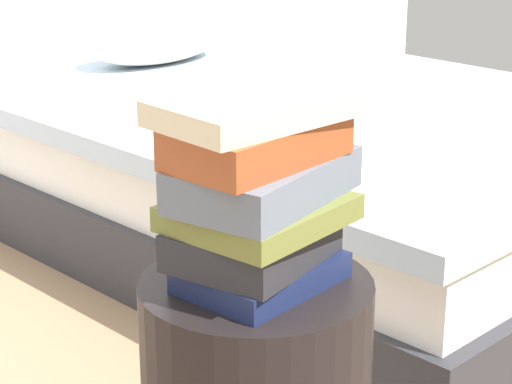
{
  "coord_description": "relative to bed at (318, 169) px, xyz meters",
  "views": [
    {
      "loc": [
        -1.02,
        -0.89,
        1.18
      ],
      "look_at": [
        0.0,
        0.0,
        0.71
      ],
      "focal_mm": 68.28,
      "sensor_mm": 36.0,
      "label": 1
    }
  ],
  "objects": [
    {
      "name": "book_slate",
      "position": [
        -1.31,
        -0.89,
        0.49
      ],
      "size": [
        0.3,
        0.21,
        0.06
      ],
      "primitive_type": "cube",
      "rotation": [
        0.0,
        0.0,
        0.13
      ],
      "color": "slate",
      "rests_on": "book_olive"
    },
    {
      "name": "book_charcoal",
      "position": [
        -1.33,
        -0.89,
        0.4
      ],
      "size": [
        0.25,
        0.21,
        0.06
      ],
      "primitive_type": "cube",
      "rotation": [
        0.0,
        0.0,
        0.14
      ],
      "color": "#28282D",
      "rests_on": "book_navy"
    },
    {
      "name": "book_navy",
      "position": [
        -1.32,
        -0.9,
        0.35
      ],
      "size": [
        0.23,
        0.17,
        0.04
      ],
      "primitive_type": "cube",
      "rotation": [
        0.0,
        0.0,
        0.0
      ],
      "color": "#19234C",
      "rests_on": "side_table"
    },
    {
      "name": "bed",
      "position": [
        0.0,
        0.0,
        0.0
      ],
      "size": [
        1.67,
        2.1,
        0.62
      ],
      "rotation": [
        0.0,
        0.0,
        -0.07
      ],
      "color": "#2D2D33",
      "rests_on": "ground_plane"
    },
    {
      "name": "book_rust",
      "position": [
        -1.33,
        -0.89,
        0.55
      ],
      "size": [
        0.26,
        0.16,
        0.06
      ],
      "primitive_type": "cube",
      "rotation": [
        0.0,
        0.0,
        0.0
      ],
      "color": "#994723",
      "rests_on": "book_slate"
    },
    {
      "name": "book_olive",
      "position": [
        -1.32,
        -0.89,
        0.44
      ],
      "size": [
        0.25,
        0.22,
        0.04
      ],
      "primitive_type": "cube",
      "rotation": [
        0.0,
        0.0,
        0.03
      ],
      "color": "olive",
      "rests_on": "book_charcoal"
    },
    {
      "name": "book_cream",
      "position": [
        -1.31,
        -0.89,
        0.6
      ],
      "size": [
        0.31,
        0.21,
        0.04
      ],
      "primitive_type": "cube",
      "rotation": [
        0.0,
        0.0,
        -0.1
      ],
      "color": "beige",
      "rests_on": "book_rust"
    }
  ]
}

